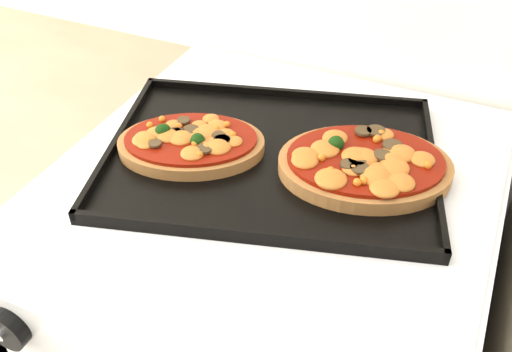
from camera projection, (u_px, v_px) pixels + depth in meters
The scene contains 4 objects.
knob_left at pixel (7, 329), 0.65m from camera, with size 0.06×0.06×0.02m, color black.
baking_tray at pixel (271, 154), 0.80m from camera, with size 0.45×0.33×0.02m, color black.
pizza_left at pixel (191, 142), 0.80m from camera, with size 0.21×0.14×0.03m, color #A16C37, non-canonical shape.
pizza_right at pixel (365, 163), 0.76m from camera, with size 0.23×0.17×0.03m, color #A16C37, non-canonical shape.
Camera 1 is at (0.20, 1.13, 1.40)m, focal length 40.00 mm.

